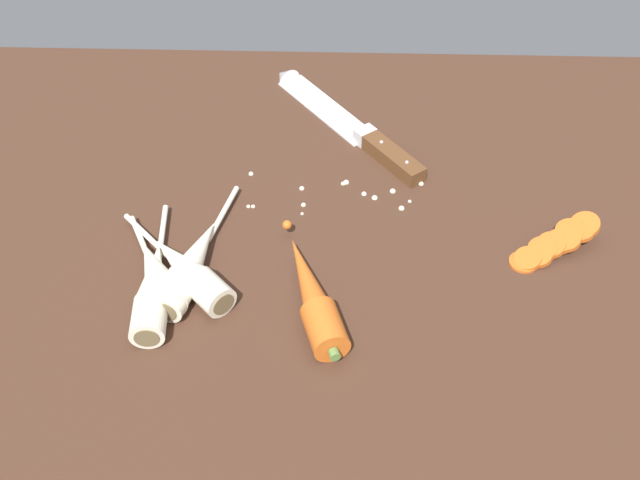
{
  "coord_description": "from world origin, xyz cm",
  "views": [
    {
      "loc": [
        2.05,
        -70.3,
        68.84
      ],
      "look_at": [
        0.0,
        -2.0,
        1.5
      ],
      "focal_mm": 43.19,
      "sensor_mm": 36.0,
      "label": 1
    }
  ],
  "objects_px": {
    "parsnip_front": "(189,272)",
    "parsnip_mid_left": "(157,276)",
    "parsnip_mid_right": "(153,289)",
    "carrot_slice_stack": "(555,243)",
    "whole_carrot": "(313,296)",
    "chefs_knife": "(341,119)",
    "parsnip_back": "(191,265)"
  },
  "relations": [
    {
      "from": "parsnip_front",
      "to": "parsnip_mid_left",
      "type": "height_order",
      "value": "same"
    },
    {
      "from": "parsnip_mid_right",
      "to": "carrot_slice_stack",
      "type": "height_order",
      "value": "parsnip_mid_right"
    },
    {
      "from": "parsnip_mid_right",
      "to": "whole_carrot",
      "type": "bearing_deg",
      "value": -2.14
    },
    {
      "from": "chefs_knife",
      "to": "whole_carrot",
      "type": "xyz_separation_m",
      "value": [
        -0.03,
        -0.37,
        0.01
      ]
    },
    {
      "from": "whole_carrot",
      "to": "parsnip_back",
      "type": "relative_size",
      "value": 0.91
    },
    {
      "from": "chefs_knife",
      "to": "parsnip_mid_right",
      "type": "bearing_deg",
      "value": -120.9
    },
    {
      "from": "parsnip_mid_right",
      "to": "parsnip_front",
      "type": "bearing_deg",
      "value": 37.23
    },
    {
      "from": "parsnip_mid_left",
      "to": "whole_carrot",
      "type": "bearing_deg",
      "value": -8.38
    },
    {
      "from": "parsnip_mid_left",
      "to": "parsnip_mid_right",
      "type": "height_order",
      "value": "same"
    },
    {
      "from": "parsnip_front",
      "to": "parsnip_back",
      "type": "xyz_separation_m",
      "value": [
        0.0,
        0.01,
        -0.0
      ]
    },
    {
      "from": "carrot_slice_stack",
      "to": "parsnip_mid_left",
      "type": "bearing_deg",
      "value": -171.24
    },
    {
      "from": "parsnip_front",
      "to": "parsnip_back",
      "type": "height_order",
      "value": "same"
    },
    {
      "from": "parsnip_front",
      "to": "carrot_slice_stack",
      "type": "bearing_deg",
      "value": 8.49
    },
    {
      "from": "whole_carrot",
      "to": "parsnip_front",
      "type": "height_order",
      "value": "whole_carrot"
    },
    {
      "from": "parsnip_mid_left",
      "to": "parsnip_front",
      "type": "bearing_deg",
      "value": 12.15
    },
    {
      "from": "parsnip_front",
      "to": "parsnip_mid_left",
      "type": "relative_size",
      "value": 1.0
    },
    {
      "from": "parsnip_back",
      "to": "carrot_slice_stack",
      "type": "distance_m",
      "value": 0.45
    },
    {
      "from": "whole_carrot",
      "to": "parsnip_mid_left",
      "type": "height_order",
      "value": "whole_carrot"
    },
    {
      "from": "parsnip_mid_right",
      "to": "chefs_knife",
      "type": "bearing_deg",
      "value": 59.1
    },
    {
      "from": "chefs_knife",
      "to": "parsnip_back",
      "type": "bearing_deg",
      "value": -118.92
    },
    {
      "from": "parsnip_mid_left",
      "to": "carrot_slice_stack",
      "type": "relative_size",
      "value": 1.45
    },
    {
      "from": "chefs_knife",
      "to": "parsnip_mid_left",
      "type": "distance_m",
      "value": 0.4
    },
    {
      "from": "chefs_knife",
      "to": "carrot_slice_stack",
      "type": "distance_m",
      "value": 0.38
    },
    {
      "from": "chefs_knife",
      "to": "whole_carrot",
      "type": "height_order",
      "value": "whole_carrot"
    },
    {
      "from": "parsnip_front",
      "to": "parsnip_mid_right",
      "type": "distance_m",
      "value": 0.05
    },
    {
      "from": "carrot_slice_stack",
      "to": "parsnip_back",
      "type": "bearing_deg",
      "value": -172.87
    },
    {
      "from": "chefs_knife",
      "to": "parsnip_front",
      "type": "xyz_separation_m",
      "value": [
        -0.18,
        -0.33,
        0.01
      ]
    },
    {
      "from": "chefs_knife",
      "to": "parsnip_mid_left",
      "type": "bearing_deg",
      "value": -122.3
    },
    {
      "from": "parsnip_front",
      "to": "parsnip_back",
      "type": "bearing_deg",
      "value": 84.59
    },
    {
      "from": "parsnip_front",
      "to": "carrot_slice_stack",
      "type": "relative_size",
      "value": 1.45
    },
    {
      "from": "carrot_slice_stack",
      "to": "whole_carrot",
      "type": "bearing_deg",
      "value": -161.12
    },
    {
      "from": "parsnip_mid_left",
      "to": "parsnip_back",
      "type": "bearing_deg",
      "value": 26.58
    }
  ]
}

